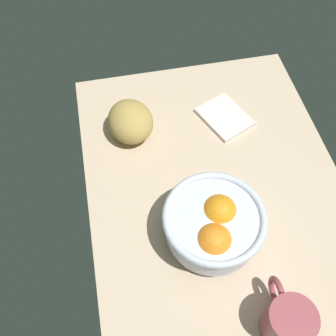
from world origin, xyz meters
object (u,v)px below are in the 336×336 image
(bread_loaf, at_px, (130,121))
(fruit_bowl, at_px, (214,224))
(napkin_folded, at_px, (225,117))
(mug, at_px, (287,321))

(bread_loaf, bearing_deg, fruit_bowl, 21.83)
(bread_loaf, relative_size, napkin_folded, 1.00)
(fruit_bowl, distance_m, bread_loaf, 0.35)
(napkin_folded, bearing_deg, fruit_bowl, -20.73)
(napkin_folded, bearing_deg, mug, -3.81)
(bread_loaf, height_order, napkin_folded, bread_loaf)
(fruit_bowl, relative_size, mug, 1.60)
(bread_loaf, relative_size, mug, 0.99)
(mug, bearing_deg, napkin_folded, 176.19)
(bread_loaf, distance_m, napkin_folded, 0.25)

